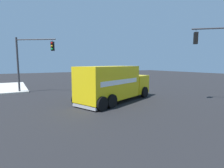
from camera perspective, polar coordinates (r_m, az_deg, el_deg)
ground_plane at (r=16.58m, az=1.94°, el=-4.33°), size 100.00×100.00×0.00m
delivery_truck at (r=14.53m, az=0.62°, el=0.22°), size 5.18×7.99×2.97m
traffic_light_primary at (r=20.84m, az=-25.52°, el=8.35°), size 2.70×3.69×5.85m
sedan_black at (r=29.74m, az=0.22°, el=1.83°), size 2.27×4.41×1.31m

